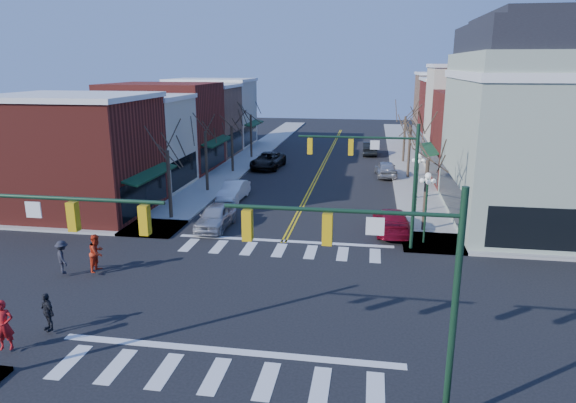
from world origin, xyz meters
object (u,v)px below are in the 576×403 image
at_px(car_left_near, 216,216).
at_px(car_right_mid, 386,169).
at_px(lamppost_midblock, 418,173).
at_px(pedestrian_dark_a, 47,312).
at_px(victorian_corner, 555,123).
at_px(car_left_mid, 234,191).
at_px(pedestrian_red_b, 97,253).
at_px(lamppost_corner, 427,196).
at_px(car_right_near, 392,221).
at_px(pedestrian_dark_b, 63,257).
at_px(pedestrian_red_a, 4,325).
at_px(car_right_far, 370,148).
at_px(car_left_far, 268,160).

xyz_separation_m(car_left_near, car_right_mid, (11.20, 17.75, -0.01)).
bearing_deg(lamppost_midblock, pedestrian_dark_a, -128.55).
distance_m(victorian_corner, lamppost_midblock, 9.10).
bearing_deg(car_left_mid, car_left_near, -81.66).
relative_size(pedestrian_red_b, pedestrian_dark_a, 1.24).
xyz_separation_m(lamppost_midblock, pedestrian_red_b, (-16.67, -13.58, -1.85)).
bearing_deg(lamppost_corner, car_left_mid, 148.99).
bearing_deg(car_left_near, car_right_near, 6.29).
bearing_deg(car_right_mid, pedestrian_dark_b, 53.01).
distance_m(victorian_corner, pedestrian_dark_a, 30.96).
bearing_deg(pedestrian_red_b, pedestrian_dark_b, 113.08).
xyz_separation_m(pedestrian_red_a, pedestrian_red_b, (-0.48, 7.41, 0.02)).
distance_m(car_right_mid, car_right_far, 12.17).
bearing_deg(car_right_near, lamppost_corner, 127.19).
bearing_deg(pedestrian_red_b, pedestrian_red_a, -173.64).
xyz_separation_m(lamppost_midblock, car_right_mid, (-1.80, 12.37, -2.20)).
bearing_deg(car_right_far, car_left_mid, 63.91).
height_order(lamppost_midblock, car_left_far, lamppost_midblock).
distance_m(car_right_near, pedestrian_dark_a, 20.33).
height_order(pedestrian_dark_a, pedestrian_dark_b, pedestrian_dark_b).
bearing_deg(pedestrian_red_a, car_left_mid, 67.26).
height_order(car_right_far, pedestrian_red_a, pedestrian_red_a).
xyz_separation_m(victorian_corner, car_right_near, (-10.10, -3.93, -5.90)).
bearing_deg(car_left_far, pedestrian_red_b, -92.30).
height_order(car_right_mid, car_right_far, car_right_mid).
height_order(victorian_corner, pedestrian_dark_a, victorian_corner).
relative_size(car_right_near, pedestrian_red_b, 2.69).
distance_m(car_right_near, car_right_mid, 16.81).
bearing_deg(car_right_mid, car_left_near, 52.50).
relative_size(car_right_near, car_right_far, 1.12).
distance_m(lamppost_midblock, pedestrian_red_b, 21.58).
xyz_separation_m(car_left_near, pedestrian_dark_b, (-5.20, -8.77, 0.23)).
relative_size(lamppost_midblock, pedestrian_dark_a, 2.78).
xyz_separation_m(lamppost_corner, pedestrian_red_b, (-16.67, -7.08, -1.85)).
distance_m(lamppost_corner, pedestrian_dark_a, 20.30).
height_order(lamppost_midblock, car_right_mid, lamppost_midblock).
bearing_deg(lamppost_corner, pedestrian_red_a, -138.16).
bearing_deg(lamppost_corner, car_left_far, 122.75).
relative_size(lamppost_midblock, car_right_mid, 0.97).
height_order(car_left_near, pedestrian_red_b, pedestrian_red_b).
bearing_deg(car_left_far, car_left_near, -84.38).
xyz_separation_m(lamppost_corner, car_right_far, (-3.40, 30.93, -2.20)).
bearing_deg(car_right_mid, victorian_corner, 122.86).
distance_m(car_left_near, pedestrian_dark_b, 10.20).
xyz_separation_m(victorian_corner, car_left_mid, (-22.04, 2.26, -5.93)).
height_order(lamppost_corner, pedestrian_dark_a, lamppost_corner).
distance_m(pedestrian_red_b, pedestrian_dark_a, 5.99).
height_order(victorian_corner, car_right_far, victorian_corner).
distance_m(pedestrian_dark_a, pedestrian_dark_b, 5.95).
height_order(car_left_mid, pedestrian_dark_b, pedestrian_dark_b).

